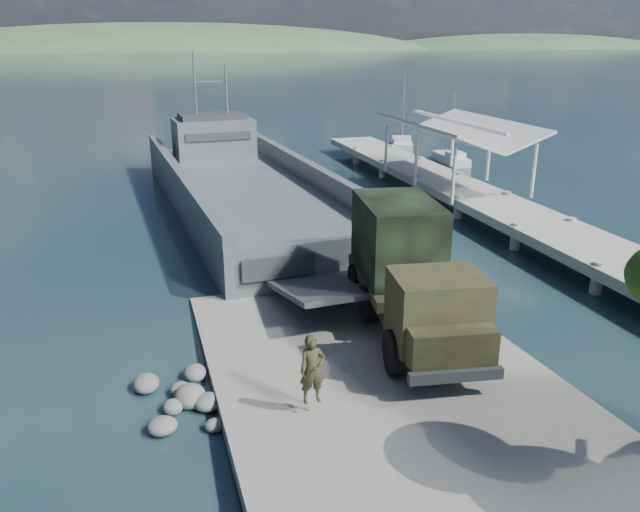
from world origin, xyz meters
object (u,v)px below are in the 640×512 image
(sailboat_far, at_px, (402,144))
(pier, at_px, (461,181))
(military_truck, at_px, (409,271))
(soldier, at_px, (312,382))
(landing_craft, at_px, (246,196))
(sailboat_near, at_px, (451,159))

(sailboat_far, bearing_deg, pier, -82.36)
(military_truck, xyz_separation_m, soldier, (-4.67, -4.34, -1.10))
(landing_craft, bearing_deg, soldier, -99.33)
(pier, bearing_deg, soldier, -127.03)
(landing_craft, relative_size, military_truck, 3.68)
(pier, bearing_deg, military_truck, -123.79)
(landing_craft, bearing_deg, sailboat_near, 23.72)
(military_truck, relative_size, soldier, 4.80)
(landing_craft, xyz_separation_m, sailboat_far, (18.46, 18.18, -0.42))
(soldier, height_order, sailboat_far, sailboat_far)
(soldier, distance_m, sailboat_far, 46.67)
(sailboat_near, xyz_separation_m, sailboat_far, (-1.10, 8.03, 0.06))
(military_truck, bearing_deg, landing_craft, 105.00)
(pier, distance_m, sailboat_far, 21.74)
(landing_craft, distance_m, sailboat_near, 22.04)
(military_truck, bearing_deg, soldier, -129.02)
(soldier, bearing_deg, sailboat_far, 62.15)
(pier, xyz_separation_m, landing_craft, (-13.29, 2.90, -0.78))
(pier, bearing_deg, landing_craft, 167.68)
(pier, bearing_deg, sailboat_far, 76.21)
(landing_craft, distance_m, military_truck, 19.47)
(pier, distance_m, soldier, 25.92)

